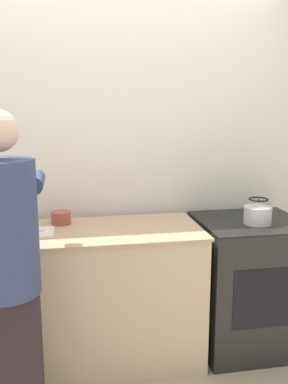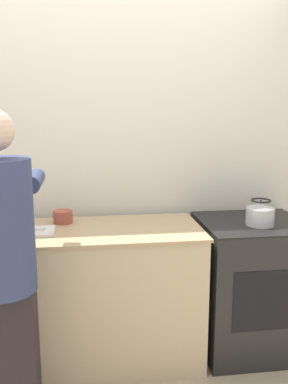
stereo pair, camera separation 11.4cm
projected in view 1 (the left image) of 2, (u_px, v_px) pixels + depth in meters
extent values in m
cube|color=silver|center=(111.00, 159.00, 3.05)|extent=(8.00, 0.05, 2.60)
cube|color=#C6B28E|center=(62.00, 300.00, 2.76)|extent=(1.77, 0.63, 0.89)
cube|color=tan|center=(60.00, 233.00, 2.67)|extent=(1.80, 0.65, 0.02)
cube|color=black|center=(248.00, 284.00, 3.00)|extent=(0.71, 0.66, 0.90)
cube|color=black|center=(251.00, 221.00, 2.91)|extent=(0.71, 0.66, 0.01)
cube|color=black|center=(270.00, 298.00, 2.68)|extent=(0.50, 0.01, 0.39)
cube|color=#282025|center=(13.00, 365.00, 2.15)|extent=(0.29, 0.18, 0.78)
cylinder|color=navy|center=(4.00, 228.00, 2.01)|extent=(0.32, 0.32, 0.65)
cylinder|color=navy|center=(36.00, 182.00, 2.28)|extent=(0.09, 0.30, 0.09)
cube|color=silver|center=(21.00, 234.00, 2.58)|extent=(0.39, 0.21, 0.02)
cube|color=silver|center=(33.00, 230.00, 2.61)|extent=(0.15, 0.06, 0.01)
cube|color=black|center=(14.00, 230.00, 2.61)|extent=(0.09, 0.04, 0.01)
cylinder|color=silver|center=(258.00, 215.00, 2.81)|extent=(0.18, 0.18, 0.12)
cone|color=silver|center=(258.00, 205.00, 2.80)|extent=(0.15, 0.15, 0.03)
sphere|color=black|center=(258.00, 201.00, 2.79)|extent=(0.02, 0.02, 0.02)
torus|color=black|center=(259.00, 199.00, 2.79)|extent=(0.13, 0.13, 0.01)
cylinder|color=#9E4738|center=(61.00, 218.00, 2.82)|extent=(0.13, 0.13, 0.08)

